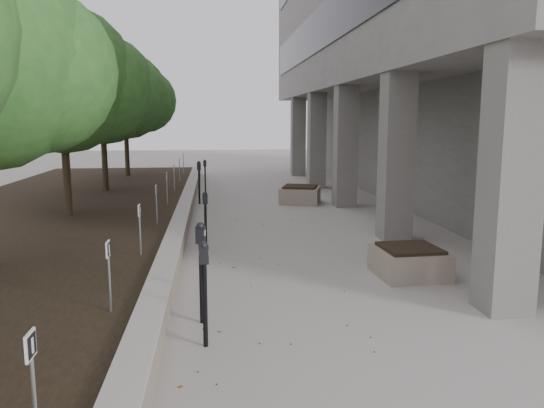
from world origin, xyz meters
TOP-DOWN VIEW (x-y plane):
  - ground at (0.00, 0.00)m, footprint 90.00×90.00m
  - retaining_wall at (-1.82, 9.00)m, footprint 0.39×26.00m
  - planting_bed at (-5.50, 9.00)m, footprint 7.00×26.00m
  - crabapple_tree_3 at (-4.80, 8.00)m, footprint 4.60×4.00m
  - crabapple_tree_4 at (-4.80, 13.00)m, footprint 4.60×4.00m
  - crabapple_tree_5 at (-4.80, 18.00)m, footprint 4.60×4.00m
  - parking_sign_1 at (-2.35, -2.50)m, footprint 0.04×0.22m
  - parking_sign_2 at (-2.35, 0.50)m, footprint 0.04×0.22m
  - parking_sign_3 at (-2.35, 3.50)m, footprint 0.04×0.22m
  - parking_sign_4 at (-2.35, 6.50)m, footprint 0.04×0.22m
  - parking_sign_5 at (-2.35, 9.50)m, footprint 0.04×0.22m
  - parking_sign_6 at (-2.35, 12.50)m, footprint 0.04×0.22m
  - parking_sign_7 at (-2.35, 15.50)m, footprint 0.04×0.22m
  - parking_sign_8 at (-2.35, 18.50)m, footprint 0.04×0.22m
  - parking_meter_1 at (-1.11, 0.18)m, footprint 0.14×0.10m
  - parking_meter_2 at (-1.17, 1.00)m, footprint 0.17×0.14m
  - parking_meter_3 at (-1.17, 5.37)m, footprint 0.13×0.10m
  - parking_meter_4 at (-1.47, 12.00)m, footprint 0.16×0.13m
  - parking_meter_5 at (-1.31, 15.03)m, footprint 0.15×0.12m
  - planter_front at (2.65, 2.93)m, footprint 1.27×1.27m
  - planter_back at (2.03, 11.84)m, footprint 1.64×1.64m
  - berry_scatter at (-0.10, 5.00)m, footprint 3.30×14.10m

SIDE VIEW (x-z plane):
  - ground at x=0.00m, z-range 0.00..0.00m
  - berry_scatter at x=-0.10m, z-range 0.00..0.02m
  - planting_bed at x=-5.50m, z-range 0.00..0.40m
  - retaining_wall at x=-1.82m, z-range 0.00..0.50m
  - planter_front at x=2.65m, z-range 0.00..0.57m
  - planter_back at x=2.03m, z-range 0.00..0.62m
  - parking_meter_5 at x=-1.31m, z-range 0.00..1.31m
  - parking_meter_3 at x=-1.17m, z-range 0.00..1.32m
  - parking_meter_1 at x=-1.11m, z-range 0.00..1.40m
  - parking_meter_2 at x=-1.17m, z-range 0.00..1.49m
  - parking_meter_4 at x=-1.47m, z-range 0.00..1.50m
  - parking_sign_1 at x=-2.35m, z-range 0.40..1.36m
  - parking_sign_2 at x=-2.35m, z-range 0.40..1.36m
  - parking_sign_3 at x=-2.35m, z-range 0.40..1.36m
  - parking_sign_4 at x=-2.35m, z-range 0.40..1.36m
  - parking_sign_5 at x=-2.35m, z-range 0.40..1.36m
  - parking_sign_6 at x=-2.35m, z-range 0.40..1.36m
  - parking_sign_7 at x=-2.35m, z-range 0.40..1.36m
  - parking_sign_8 at x=-2.35m, z-range 0.40..1.36m
  - crabapple_tree_3 at x=-4.80m, z-range 0.40..5.84m
  - crabapple_tree_4 at x=-4.80m, z-range 0.40..5.84m
  - crabapple_tree_5 at x=-4.80m, z-range 0.40..5.84m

